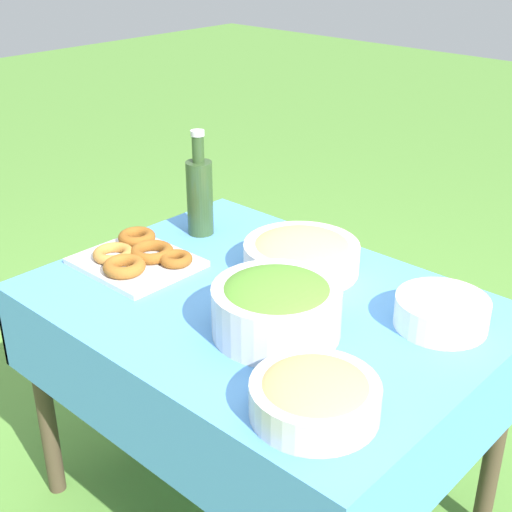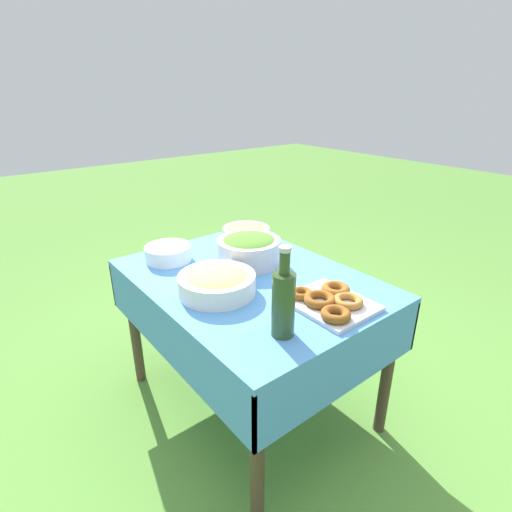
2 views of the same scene
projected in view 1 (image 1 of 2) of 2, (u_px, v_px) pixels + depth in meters
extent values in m
plane|color=#568C38|center=(262.00, 507.00, 2.08)|extent=(14.00, 14.00, 0.00)
cube|color=#4C8CD1|center=(263.00, 304.00, 1.78)|extent=(1.13, 0.84, 0.02)
cube|color=#4C8CD1|center=(356.00, 288.00, 2.11)|extent=(1.13, 0.01, 0.22)
cube|color=#4C8CD1|center=(136.00, 421.00, 1.56)|extent=(1.13, 0.01, 0.22)
cube|color=#4C8CD1|center=(459.00, 444.00, 1.49)|extent=(0.01, 0.84, 0.22)
cube|color=#4C8CD1|center=(127.00, 277.00, 2.17)|extent=(0.01, 0.84, 0.22)
cylinder|color=#473828|center=(497.00, 434.00, 1.86)|extent=(0.05, 0.05, 0.67)
cylinder|color=#473828|center=(224.00, 304.00, 2.48)|extent=(0.05, 0.05, 0.67)
cylinder|color=#473828|center=(44.00, 397.00, 2.00)|extent=(0.05, 0.05, 0.67)
cylinder|color=silver|center=(276.00, 311.00, 1.61)|extent=(0.29, 0.29, 0.12)
ellipsoid|color=#51892D|center=(277.00, 293.00, 1.59)|extent=(0.26, 0.26, 0.07)
cylinder|color=white|center=(301.00, 257.00, 1.90)|extent=(0.31, 0.31, 0.08)
ellipsoid|color=tan|center=(302.00, 249.00, 1.89)|extent=(0.27, 0.27, 0.07)
cube|color=silver|center=(136.00, 262.00, 1.94)|extent=(0.31, 0.26, 0.02)
torus|color=#B27533|center=(113.00, 254.00, 1.94)|extent=(0.15, 0.15, 0.03)
torus|color=brown|center=(137.00, 237.00, 2.04)|extent=(0.14, 0.14, 0.03)
torus|color=brown|center=(152.00, 252.00, 1.95)|extent=(0.16, 0.16, 0.03)
torus|color=brown|center=(176.00, 259.00, 1.91)|extent=(0.11, 0.11, 0.03)
torus|color=#93561E|center=(124.00, 266.00, 1.87)|extent=(0.13, 0.13, 0.03)
cylinder|color=white|center=(440.00, 323.00, 1.66)|extent=(0.22, 0.22, 0.01)
cylinder|color=white|center=(441.00, 319.00, 1.66)|extent=(0.22, 0.22, 0.01)
cylinder|color=white|center=(441.00, 315.00, 1.65)|extent=(0.22, 0.22, 0.01)
cylinder|color=white|center=(442.00, 310.00, 1.64)|extent=(0.22, 0.22, 0.01)
cylinder|color=white|center=(442.00, 306.00, 1.64)|extent=(0.22, 0.22, 0.01)
cylinder|color=white|center=(443.00, 301.00, 1.63)|extent=(0.22, 0.22, 0.01)
cylinder|color=#2D4723|center=(200.00, 198.00, 2.09)|extent=(0.08, 0.08, 0.22)
cylinder|color=#2D4723|center=(198.00, 149.00, 2.03)|extent=(0.03, 0.03, 0.08)
cylinder|color=#B7B7B7|center=(197.00, 133.00, 2.01)|extent=(0.04, 0.04, 0.02)
cylinder|color=silver|center=(315.00, 399.00, 1.36)|extent=(0.25, 0.25, 0.07)
ellipsoid|color=tan|center=(315.00, 389.00, 1.35)|extent=(0.22, 0.22, 0.06)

